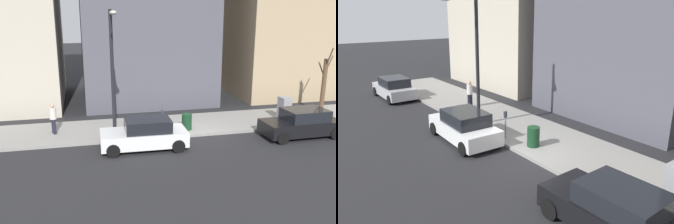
% 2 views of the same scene
% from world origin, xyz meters
% --- Properties ---
extents(ground_plane, '(120.00, 120.00, 0.00)m').
position_xyz_m(ground_plane, '(0.00, 0.00, 0.00)').
color(ground_plane, '#232326').
extents(sidewalk, '(4.00, 36.00, 0.15)m').
position_xyz_m(sidewalk, '(2.00, 0.00, 0.07)').
color(sidewalk, gray).
rests_on(sidewalk, ground).
extents(parked_car_black, '(1.99, 4.23, 1.52)m').
position_xyz_m(parked_car_black, '(-1.21, -5.44, 0.74)').
color(parked_car_black, black).
rests_on(parked_car_black, ground).
extents(parked_car_white, '(2.02, 4.25, 1.52)m').
position_xyz_m(parked_car_white, '(-1.08, 3.07, 0.74)').
color(parked_car_white, white).
rests_on(parked_car_white, ground).
extents(parking_meter, '(0.14, 0.10, 1.35)m').
position_xyz_m(parking_meter, '(0.45, 1.86, 0.98)').
color(parking_meter, slate).
rests_on(parking_meter, sidewalk).
extents(utility_box, '(0.83, 0.61, 1.43)m').
position_xyz_m(utility_box, '(1.30, -5.83, 0.85)').
color(utility_box, '#A8A399').
rests_on(utility_box, sidewalk).
extents(streetlamp, '(1.97, 0.32, 6.50)m').
position_xyz_m(streetlamp, '(0.28, 4.39, 4.02)').
color(streetlamp, black).
rests_on(streetlamp, sidewalk).
extents(bare_tree, '(1.70, 0.94, 4.24)m').
position_xyz_m(bare_tree, '(2.60, -9.31, 2.00)').
color(bare_tree, brown).
rests_on(bare_tree, sidewalk).
extents(trash_bin, '(0.56, 0.56, 0.90)m').
position_xyz_m(trash_bin, '(0.90, 0.37, 0.60)').
color(trash_bin, '#14381E').
rests_on(trash_bin, sidewalk).
extents(pedestrian_near_meter, '(0.39, 0.36, 1.66)m').
position_xyz_m(pedestrian_near_meter, '(1.86, 7.53, 1.09)').
color(pedestrian_near_meter, '#1E1E2D').
rests_on(pedestrian_near_meter, sidewalk).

